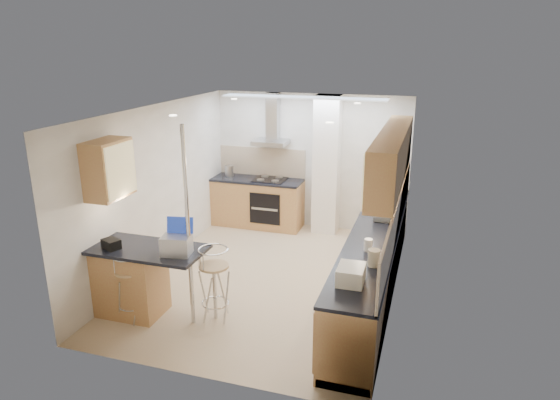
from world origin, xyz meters
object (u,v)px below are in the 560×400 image
(laptop, at_px, (177,245))
(bar_stool_near, at_px, (130,287))
(bread_bin, at_px, (351,275))
(bar_stool_end, at_px, (215,284))
(microwave, at_px, (388,209))

(laptop, relative_size, bar_stool_near, 0.38)
(laptop, relative_size, bread_bin, 0.96)
(bread_bin, bearing_deg, bar_stool_end, 168.75)
(bread_bin, bearing_deg, bar_stool_near, 179.45)
(microwave, xyz_separation_m, bar_stool_near, (-2.90, -2.21, -0.62))
(microwave, bearing_deg, laptop, 134.08)
(microwave, relative_size, bar_stool_near, 0.57)
(bar_stool_near, relative_size, bar_stool_end, 0.92)
(bar_stool_near, bearing_deg, bar_stool_end, 5.25)
(bar_stool_end, relative_size, bread_bin, 2.73)
(laptop, height_order, bar_stool_end, laptop)
(bar_stool_end, distance_m, bread_bin, 1.85)
(microwave, height_order, laptop, microwave)
(bar_stool_end, bearing_deg, bread_bin, -47.34)
(laptop, xyz_separation_m, bar_stool_end, (0.36, 0.24, -0.57))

